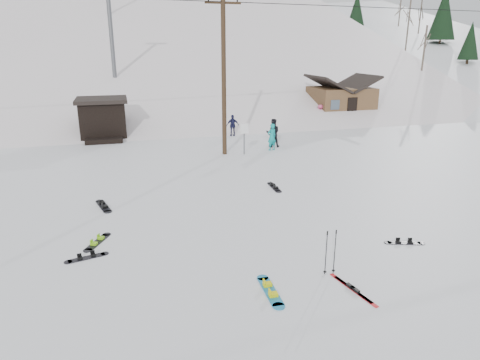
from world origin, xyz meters
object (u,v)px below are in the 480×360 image
object	(u,v)px
utility_pole	(224,74)
cabin	(341,101)
hero_skis	(353,289)
hero_snowboard	(270,291)

from	to	relation	value
utility_pole	cabin	xyz separation A→B (m)	(13.00, 10.00, -3.20)
hero_skis	cabin	bearing A→B (deg)	51.57
utility_pole	hero_snowboard	xyz separation A→B (m)	(-2.42, -14.90, -4.65)
cabin	hero_skis	size ratio (longest dim) A/B	3.00
cabin	hero_skis	bearing A→B (deg)	-117.57
hero_snowboard	hero_skis	world-z (taller)	hero_snowboard
utility_pole	hero_snowboard	bearing A→B (deg)	-99.21
cabin	utility_pole	bearing A→B (deg)	-142.44
utility_pole	hero_skis	xyz separation A→B (m)	(-0.27, -15.41, -4.65)
cabin	hero_skis	distance (m)	28.70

